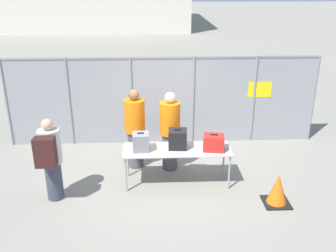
# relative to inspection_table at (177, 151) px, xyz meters

# --- Properties ---
(ground_plane) EXTENTS (120.00, 120.00, 0.00)m
(ground_plane) POSITION_rel_inspection_table_xyz_m (-0.23, 0.12, -0.73)
(ground_plane) COLOR gray
(fence_section) EXTENTS (7.85, 0.07, 2.26)m
(fence_section) POSITION_rel_inspection_table_xyz_m (-0.21, 2.10, 0.45)
(fence_section) COLOR gray
(fence_section) RESTS_ON ground_plane
(inspection_table) EXTENTS (2.21, 0.74, 0.78)m
(inspection_table) POSITION_rel_inspection_table_xyz_m (0.00, 0.00, 0.00)
(inspection_table) COLOR #B2B2AD
(inspection_table) RESTS_ON ground_plane
(suitcase_grey) EXTENTS (0.34, 0.34, 0.39)m
(suitcase_grey) POSITION_rel_inspection_table_xyz_m (-0.74, -0.02, 0.24)
(suitcase_grey) COLOR slate
(suitcase_grey) RESTS_ON inspection_table
(suitcase_black) EXTENTS (0.39, 0.37, 0.41)m
(suitcase_black) POSITION_rel_inspection_table_xyz_m (0.01, 0.06, 0.25)
(suitcase_black) COLOR black
(suitcase_black) RESTS_ON inspection_table
(suitcase_red) EXTENTS (0.46, 0.37, 0.35)m
(suitcase_red) POSITION_rel_inspection_table_xyz_m (0.73, -0.08, 0.22)
(suitcase_red) COLOR red
(suitcase_red) RESTS_ON inspection_table
(traveler_hooded) EXTENTS (0.41, 0.64, 1.66)m
(traveler_hooded) POSITION_rel_inspection_table_xyz_m (-2.42, -0.55, 0.19)
(traveler_hooded) COLOR #383D4C
(traveler_hooded) RESTS_ON ground_plane
(security_worker_near) EXTENTS (0.44, 0.44, 1.80)m
(security_worker_near) POSITION_rel_inspection_table_xyz_m (-0.11, 0.65, 0.20)
(security_worker_near) COLOR #4C4C51
(security_worker_near) RESTS_ON ground_plane
(security_worker_far) EXTENTS (0.45, 0.45, 1.83)m
(security_worker_far) POSITION_rel_inspection_table_xyz_m (-0.89, 0.78, 0.22)
(security_worker_far) COLOR #4C4C51
(security_worker_far) RESTS_ON ground_plane
(utility_trailer) EXTENTS (3.48, 2.25, 0.70)m
(utility_trailer) POSITION_rel_inspection_table_xyz_m (1.76, 4.12, -0.32)
(utility_trailer) COLOR #B2B2B7
(utility_trailer) RESTS_ON ground_plane
(traffic_cone) EXTENTS (0.50, 0.50, 0.62)m
(traffic_cone) POSITION_rel_inspection_table_xyz_m (1.86, -0.87, -0.44)
(traffic_cone) COLOR black
(traffic_cone) RESTS_ON ground_plane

